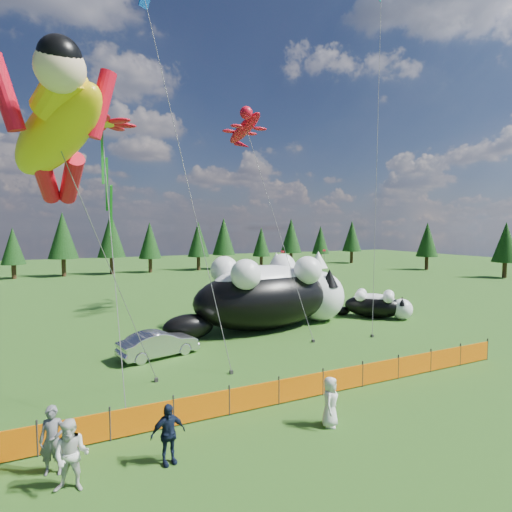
% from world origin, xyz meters
% --- Properties ---
extents(ground, '(160.00, 160.00, 0.00)m').
position_xyz_m(ground, '(0.00, 0.00, 0.00)').
color(ground, '#133A0A').
rests_on(ground, ground).
extents(safety_fence, '(22.06, 0.06, 1.10)m').
position_xyz_m(safety_fence, '(0.00, -3.00, 0.50)').
color(safety_fence, '#262626').
rests_on(safety_fence, ground).
extents(tree_line, '(90.00, 4.00, 8.00)m').
position_xyz_m(tree_line, '(0.00, 45.00, 4.00)').
color(tree_line, black).
rests_on(tree_line, ground).
extents(festival_tents, '(50.00, 3.20, 2.80)m').
position_xyz_m(festival_tents, '(11.00, 40.00, 1.40)').
color(festival_tents, white).
rests_on(festival_tents, ground).
extents(cat_large, '(13.36, 5.59, 4.82)m').
position_xyz_m(cat_large, '(4.22, 7.53, 2.29)').
color(cat_large, black).
rests_on(cat_large, ground).
extents(cat_small, '(4.51, 4.51, 2.05)m').
position_xyz_m(cat_small, '(12.66, 6.77, 0.97)').
color(cat_small, black).
rests_on(cat_small, ground).
extents(car, '(4.34, 2.39, 1.36)m').
position_xyz_m(car, '(-3.91, 4.62, 0.68)').
color(car, silver).
rests_on(car, ground).
extents(spectator_a, '(0.77, 0.60, 1.87)m').
position_xyz_m(spectator_a, '(-8.56, -4.10, 0.94)').
color(spectator_a, slate).
rests_on(spectator_a, ground).
extents(spectator_b, '(1.02, 0.81, 1.85)m').
position_xyz_m(spectator_b, '(-8.11, -5.10, 0.92)').
color(spectator_b, silver).
rests_on(spectator_b, ground).
extents(spectator_c, '(1.07, 0.64, 1.73)m').
position_xyz_m(spectator_c, '(-5.63, -4.97, 0.86)').
color(spectator_c, '#121B32').
rests_on(spectator_c, ground).
extents(spectator_e, '(0.96, 0.95, 1.68)m').
position_xyz_m(spectator_e, '(-0.22, -5.16, 0.84)').
color(spectator_e, silver).
rests_on(spectator_e, ground).
extents(superhero_kite, '(6.91, 6.87, 12.46)m').
position_xyz_m(superhero_kite, '(-8.24, -2.13, 9.56)').
color(superhero_kite, '#E4BA0C').
rests_on(superhero_kite, ground).
extents(gecko_kite, '(3.92, 13.06, 17.24)m').
position_xyz_m(gecko_kite, '(4.69, 13.10, 14.39)').
color(gecko_kite, red).
rests_on(gecko_kite, ground).
extents(flower_kite, '(2.86, 6.72, 12.09)m').
position_xyz_m(flower_kite, '(-6.59, 2.30, 10.90)').
color(flower_kite, red).
rests_on(flower_kite, ground).
extents(diamond_kite_a, '(3.06, 6.65, 20.20)m').
position_xyz_m(diamond_kite_a, '(-3.75, 6.68, 18.11)').
color(diamond_kite_a, blue).
rests_on(diamond_kite_a, ground).
extents(diamond_kite_b, '(6.00, 6.22, 25.55)m').
position_xyz_m(diamond_kite_b, '(13.70, 8.19, 22.64)').
color(diamond_kite_b, '#0D9BA6').
rests_on(diamond_kite_b, ground).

